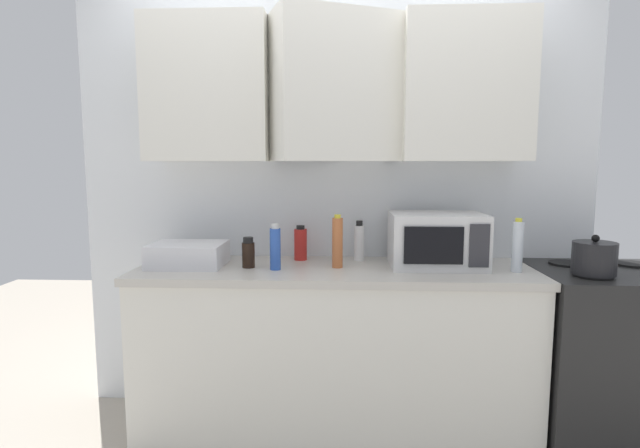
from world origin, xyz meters
TOP-DOWN VIEW (x-y plane):
  - wall_back_with_cabinets at (0.00, -0.07)m, footprint 2.92×0.55m
  - counter_run at (0.00, -0.30)m, footprint 2.05×0.63m
  - stove_range at (1.41, -0.32)m, footprint 0.76×0.64m
  - kettle at (1.24, -0.46)m, footprint 0.20×0.20m
  - microwave at (0.54, -0.25)m, footprint 0.48×0.37m
  - dish_rack at (-0.77, -0.30)m, footprint 0.38×0.30m
  - bottle_red_sauce at (-0.19, -0.12)m, footprint 0.07×0.07m
  - bottle_blue_cleaner at (-0.30, -0.38)m, footprint 0.05×0.05m
  - bottle_clear_tall at (0.91, -0.37)m, footprint 0.05×0.05m
  - bottle_white_jar at (0.14, -0.11)m, footprint 0.06×0.06m
  - bottle_spice_jar at (0.02, -0.31)m, footprint 0.06×0.06m
  - bottle_soy_dark at (-0.45, -0.33)m, footprint 0.07×0.07m

SIDE VIEW (x-z plane):
  - counter_run at x=0.00m, z-range 0.00..0.90m
  - stove_range at x=1.41m, z-range 0.00..0.91m
  - dish_rack at x=-0.77m, z-range 0.90..1.02m
  - bottle_soy_dark at x=-0.45m, z-range 0.90..1.05m
  - kettle at x=1.24m, z-range 0.89..1.09m
  - bottle_red_sauce at x=-0.19m, z-range 0.89..1.09m
  - bottle_white_jar at x=0.14m, z-range 0.89..1.12m
  - bottle_blue_cleaner at x=-0.30m, z-range 0.89..1.13m
  - bottle_clear_tall at x=0.91m, z-range 0.89..1.16m
  - bottle_spice_jar at x=0.02m, z-range 0.89..1.17m
  - microwave at x=0.54m, z-range 0.90..1.18m
  - wall_back_with_cabinets at x=0.00m, z-range 0.27..2.87m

